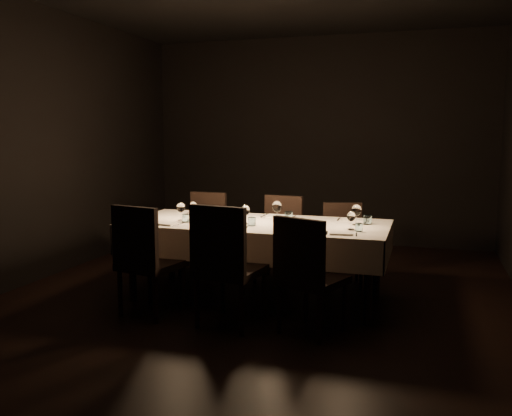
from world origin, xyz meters
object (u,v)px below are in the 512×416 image
(chair_far_left, at_px, (204,229))
(chair_far_center, at_px, (280,234))
(dining_table, at_px, (256,230))
(chair_near_center, at_px, (226,261))
(chair_near_right, at_px, (307,271))
(chair_far_right, at_px, (343,239))
(chair_near_left, at_px, (145,256))

(chair_far_left, relative_size, chair_far_center, 1.01)
(dining_table, distance_m, chair_near_center, 0.84)
(chair_near_right, height_order, chair_far_right, chair_near_right)
(chair_far_right, bearing_deg, chair_far_center, 167.57)
(chair_far_left, distance_m, chair_far_center, 0.91)
(dining_table, xyz_separation_m, chair_near_right, (0.67, -0.80, -0.16))
(chair_far_left, distance_m, chair_far_right, 1.60)
(chair_near_left, bearing_deg, chair_near_center, -172.32)
(chair_near_right, bearing_deg, chair_far_center, -45.96)
(dining_table, xyz_separation_m, chair_far_left, (-0.88, 0.79, -0.17))
(chair_far_right, bearing_deg, chair_near_left, -147.96)
(chair_near_right, bearing_deg, chair_far_left, -23.91)
(chair_near_left, xyz_separation_m, chair_far_left, (-0.10, 1.58, -0.03))
(chair_near_left, xyz_separation_m, chair_far_right, (1.50, 1.59, -0.06))
(chair_near_center, distance_m, chair_far_left, 1.85)
(chair_far_right, bearing_deg, chair_near_center, -128.38)
(dining_table, bearing_deg, chair_near_right, -50.04)
(chair_near_left, xyz_separation_m, chair_near_center, (0.78, -0.05, 0.02))
(chair_far_center, xyz_separation_m, chair_far_right, (0.69, 0.02, -0.03))
(chair_near_center, relative_size, chair_near_right, 1.08)
(chair_near_center, relative_size, chair_far_right, 1.20)
(chair_near_center, relative_size, chair_far_left, 1.12)
(chair_near_center, distance_m, chair_near_right, 0.68)
(chair_far_center, relative_size, chair_far_right, 1.06)
(chair_near_left, bearing_deg, chair_near_right, -169.24)
(chair_near_left, bearing_deg, dining_table, -123.17)
(chair_far_right, bearing_deg, chair_near_right, -106.33)
(chair_near_right, relative_size, chair_far_center, 1.05)
(dining_table, bearing_deg, chair_far_left, 137.86)
(chair_near_left, height_order, chair_near_center, chair_near_center)
(chair_near_left, distance_m, chair_near_center, 0.78)
(chair_near_right, distance_m, chair_far_left, 2.23)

